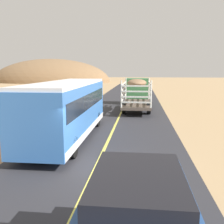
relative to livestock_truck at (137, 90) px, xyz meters
The scene contains 8 objects.
ground_plane 17.76m from the livestock_truck, 94.47° to the right, with size 240.00×240.00×0.00m, color tan.
road_surface 17.76m from the livestock_truck, 94.47° to the right, with size 8.00×120.00×0.02m, color #2D2D33.
road_centre_line 17.76m from the livestock_truck, 94.47° to the right, with size 0.16×117.60×0.00m, color #D8CC4C.
livestock_truck is the anchor object (origin of this frame).
bus 13.69m from the livestock_truck, 105.67° to the right, with size 2.54×10.00×3.21m.
boulder_near_shoulder 9.32m from the livestock_truck, behind, with size 0.85×0.89×0.59m, color #756656.
boulder_mid_field 16.41m from the livestock_truck, 141.35° to the left, with size 0.84×1.12×0.90m, color gray.
distant_hill 58.29m from the livestock_truck, 118.05° to the left, with size 36.74×23.12×14.16m, color olive.
Camera 1 is at (1.74, -9.65, 3.91)m, focal length 41.70 mm.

